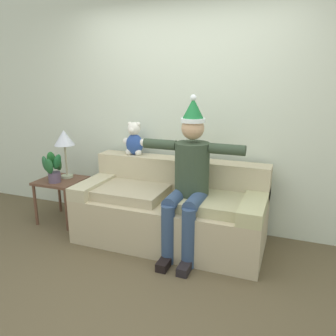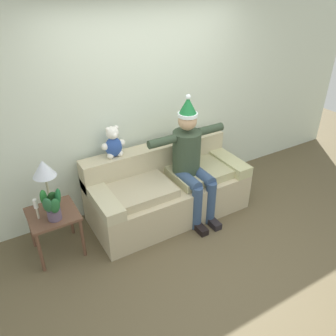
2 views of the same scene
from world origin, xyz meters
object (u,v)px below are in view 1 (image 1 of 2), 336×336
(teddy_bear, at_px, (134,140))
(table_lamp, at_px, (64,140))
(potted_plant, at_px, (53,167))
(couch, at_px, (171,210))
(candle_tall, at_px, (49,166))
(person_seated, at_px, (189,175))
(side_table, at_px, (61,186))

(teddy_bear, distance_m, table_lamp, 0.85)
(potted_plant, bearing_deg, couch, 5.25)
(candle_tall, bearing_deg, table_lamp, 36.57)
(person_seated, distance_m, candle_tall, 1.80)
(person_seated, bearing_deg, side_table, 174.88)
(couch, xyz_separation_m, side_table, (-1.41, -0.01, 0.10))
(person_seated, relative_size, candle_tall, 6.58)
(person_seated, height_order, candle_tall, person_seated)
(side_table, bearing_deg, couch, 0.53)
(person_seated, distance_m, table_lamp, 1.66)
(table_lamp, bearing_deg, candle_tall, -143.43)
(potted_plant, bearing_deg, teddy_bear, 24.91)
(side_table, distance_m, potted_plant, 0.29)
(side_table, bearing_deg, table_lamp, 79.13)
(teddy_bear, bearing_deg, couch, -25.70)
(potted_plant, bearing_deg, table_lamp, 84.94)
(person_seated, relative_size, side_table, 2.96)
(person_seated, height_order, potted_plant, person_seated)
(couch, height_order, person_seated, person_seated)
(candle_tall, bearing_deg, person_seated, -4.08)
(couch, bearing_deg, potted_plant, -174.75)
(couch, bearing_deg, person_seated, -33.70)
(teddy_bear, distance_m, potted_plant, 0.99)
(teddy_bear, xyz_separation_m, potted_plant, (-0.85, -0.40, -0.31))
(teddy_bear, relative_size, table_lamp, 0.66)
(person_seated, bearing_deg, table_lamp, 171.39)
(potted_plant, height_order, candle_tall, potted_plant)
(table_lamp, relative_size, candle_tall, 2.46)
(side_table, bearing_deg, potted_plant, -90.04)
(table_lamp, xyz_separation_m, candle_tall, (-0.16, -0.12, -0.31))
(side_table, relative_size, table_lamp, 0.91)
(person_seated, distance_m, potted_plant, 1.65)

